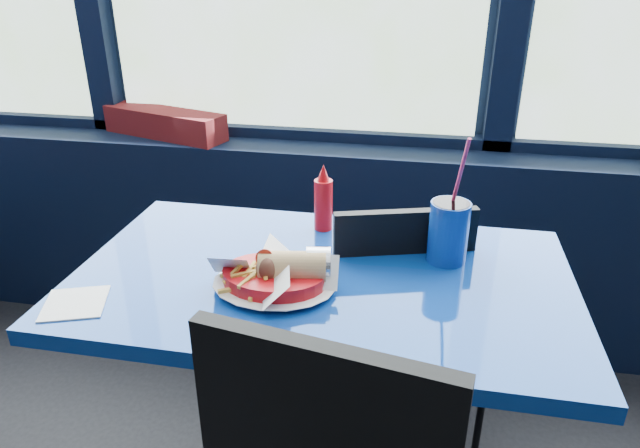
{
  "coord_description": "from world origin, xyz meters",
  "views": [
    {
      "loc": [
        0.52,
        0.82,
        1.45
      ],
      "look_at": [
        0.3,
        1.98,
        0.89
      ],
      "focal_mm": 32.0,
      "sensor_mm": 36.0,
      "label": 1
    }
  ],
  "objects_px": {
    "planter_box": "(165,123)",
    "soda_cup": "(449,231)",
    "ketchup_bottle": "(323,201)",
    "food_basket": "(277,276)",
    "near_table": "(322,335)",
    "chair_near_back": "(412,311)"
  },
  "relations": [
    {
      "from": "near_table",
      "to": "soda_cup",
      "type": "xyz_separation_m",
      "value": [
        0.3,
        0.13,
        0.26
      ]
    },
    {
      "from": "planter_box",
      "to": "soda_cup",
      "type": "distance_m",
      "value": 1.33
    },
    {
      "from": "planter_box",
      "to": "soda_cup",
      "type": "xyz_separation_m",
      "value": [
        1.1,
        -0.75,
        -0.02
      ]
    },
    {
      "from": "chair_near_back",
      "to": "food_basket",
      "type": "bearing_deg",
      "value": 30.69
    },
    {
      "from": "planter_box",
      "to": "soda_cup",
      "type": "bearing_deg",
      "value": -16.57
    },
    {
      "from": "near_table",
      "to": "soda_cup",
      "type": "height_order",
      "value": "soda_cup"
    },
    {
      "from": "chair_near_back",
      "to": "soda_cup",
      "type": "distance_m",
      "value": 0.37
    },
    {
      "from": "ketchup_bottle",
      "to": "planter_box",
      "type": "bearing_deg",
      "value": 140.58
    },
    {
      "from": "food_basket",
      "to": "planter_box",
      "type": "bearing_deg",
      "value": 141.91
    },
    {
      "from": "planter_box",
      "to": "ketchup_bottle",
      "type": "relative_size",
      "value": 2.73
    },
    {
      "from": "ketchup_bottle",
      "to": "soda_cup",
      "type": "relative_size",
      "value": 0.58
    },
    {
      "from": "planter_box",
      "to": "food_basket",
      "type": "distance_m",
      "value": 1.19
    },
    {
      "from": "chair_near_back",
      "to": "food_basket",
      "type": "relative_size",
      "value": 2.92
    },
    {
      "from": "food_basket",
      "to": "soda_cup",
      "type": "xyz_separation_m",
      "value": [
        0.39,
        0.21,
        0.05
      ]
    },
    {
      "from": "chair_near_back",
      "to": "planter_box",
      "type": "height_order",
      "value": "planter_box"
    },
    {
      "from": "ketchup_bottle",
      "to": "soda_cup",
      "type": "bearing_deg",
      "value": -20.06
    },
    {
      "from": "near_table",
      "to": "soda_cup",
      "type": "relative_size",
      "value": 3.6
    },
    {
      "from": "near_table",
      "to": "planter_box",
      "type": "bearing_deg",
      "value": 132.47
    },
    {
      "from": "near_table",
      "to": "food_basket",
      "type": "distance_m",
      "value": 0.25
    },
    {
      "from": "food_basket",
      "to": "ketchup_bottle",
      "type": "xyz_separation_m",
      "value": [
        0.05,
        0.34,
        0.05
      ]
    },
    {
      "from": "chair_near_back",
      "to": "ketchup_bottle",
      "type": "height_order",
      "value": "ketchup_bottle"
    },
    {
      "from": "near_table",
      "to": "ketchup_bottle",
      "type": "relative_size",
      "value": 6.24
    }
  ]
}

